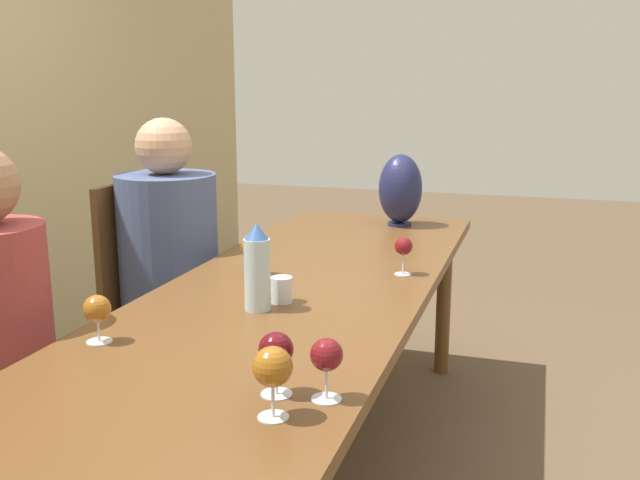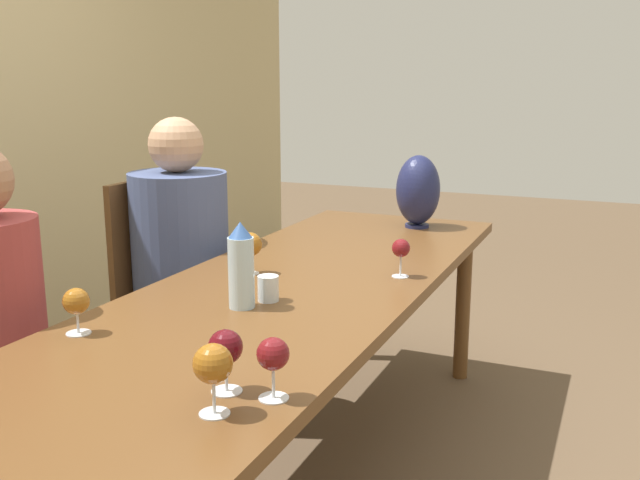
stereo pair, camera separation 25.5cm
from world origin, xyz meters
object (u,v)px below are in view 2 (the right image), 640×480
object	(u,v)px
vase	(418,190)
person_far	(184,263)
wine_glass_5	(250,245)
wine_glass_4	(76,302)
wine_glass_2	(225,348)
chair_far	(167,292)
wine_glass_1	(401,249)
water_bottle	(241,266)
wine_glass_3	(273,356)
water_tumbler	(268,288)
wine_glass_0	(213,365)

from	to	relation	value
vase	person_far	size ratio (longest dim) A/B	0.26
wine_glass_5	wine_glass_4	bearing A→B (deg)	169.79
wine_glass_2	wine_glass_5	world-z (taller)	wine_glass_5
person_far	wine_glass_5	bearing A→B (deg)	-121.88
person_far	chair_far	bearing A→B (deg)	90.00
wine_glass_5	wine_glass_1	bearing A→B (deg)	-71.23
water_bottle	chair_far	bearing A→B (deg)	48.84
vase	person_far	distance (m)	1.09
wine_glass_3	chair_far	world-z (taller)	chair_far
wine_glass_1	wine_glass_5	xyz separation A→B (m)	(-0.17, 0.49, 0.01)
wine_glass_1	wine_glass_4	bearing A→B (deg)	144.84
wine_glass_2	wine_glass_4	bearing A→B (deg)	74.08
wine_glass_3	person_far	size ratio (longest dim) A/B	0.11
vase	wine_glass_3	size ratio (longest dim) A/B	2.42
vase	chair_far	xyz separation A→B (m)	(-0.71, 0.89, -0.39)
wine_glass_2	wine_glass_3	size ratio (longest dim) A/B	1.03
water_tumbler	wine_glass_0	bearing A→B (deg)	-160.73
vase	wine_glass_3	distance (m)	1.88
water_tumbler	wine_glass_2	world-z (taller)	wine_glass_2
water_tumbler	wine_glass_3	bearing A→B (deg)	-151.58
vase	wine_glass_5	bearing A→B (deg)	162.92
wine_glass_2	wine_glass_4	xyz separation A→B (m)	(0.16, 0.55, -0.01)
wine_glass_1	wine_glass_2	size ratio (longest dim) A/B	0.94
wine_glass_1	wine_glass_3	size ratio (longest dim) A/B	0.98
wine_glass_2	wine_glass_3	bearing A→B (deg)	-85.02
wine_glass_1	wine_glass_5	distance (m)	0.52
wine_glass_0	wine_glass_1	size ratio (longest dim) A/B	1.13
wine_glass_5	person_far	xyz separation A→B (m)	(0.30, 0.48, -0.19)
wine_glass_3	chair_far	size ratio (longest dim) A/B	0.13
wine_glass_2	wine_glass_3	world-z (taller)	wine_glass_2
vase	wine_glass_1	xyz separation A→B (m)	(-0.84, -0.18, -0.07)
wine_glass_4	person_far	xyz separation A→B (m)	(1.01, 0.35, -0.17)
wine_glass_3	wine_glass_5	distance (m)	1.01
wine_glass_0	chair_far	world-z (taller)	chair_far
wine_glass_4	chair_far	xyz separation A→B (m)	(1.01, 0.45, -0.31)
water_bottle	chair_far	distance (m)	1.03
water_bottle	person_far	world-z (taller)	person_far
water_tumbler	person_far	size ratio (longest dim) A/B	0.06
wine_glass_1	wine_glass_4	world-z (taller)	wine_glass_1
vase	wine_glass_4	world-z (taller)	vase
wine_glass_3	person_far	xyz separation A→B (m)	(1.16, 1.01, -0.18)
water_bottle	person_far	bearing A→B (deg)	44.94
person_far	vase	bearing A→B (deg)	-48.04
chair_far	person_far	xyz separation A→B (m)	(-0.00, -0.09, 0.14)
wine_glass_4	chair_far	bearing A→B (deg)	23.78
water_tumbler	wine_glass_5	size ratio (longest dim) A/B	0.54
vase	chair_far	distance (m)	1.20
water_bottle	water_tumbler	distance (m)	0.13
wine_glass_5	chair_far	distance (m)	0.72
vase	wine_glass_2	distance (m)	1.88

